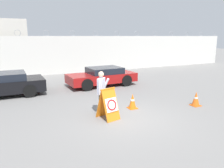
{
  "coord_description": "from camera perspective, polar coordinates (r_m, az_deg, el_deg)",
  "views": [
    {
      "loc": [
        -3.89,
        -6.91,
        3.07
      ],
      "look_at": [
        0.41,
        2.16,
        0.86
      ],
      "focal_mm": 35.0,
      "sensor_mm": 36.0,
      "label": 1
    }
  ],
  "objects": [
    {
      "name": "barricade_sign",
      "position": [
        8.22,
        -0.89,
        -5.19
      ],
      "size": [
        0.77,
        0.89,
        1.18
      ],
      "rotation": [
        0.0,
        0.0,
        0.24
      ],
      "color": "orange",
      "rests_on": "ground_plane"
    },
    {
      "name": "traffic_cone_near",
      "position": [
        9.48,
        5.39,
        -4.49
      ],
      "size": [
        0.38,
        0.38,
        0.65
      ],
      "color": "orange",
      "rests_on": "ground_plane"
    },
    {
      "name": "security_guard",
      "position": [
        8.65,
        -2.8,
        -1.72
      ],
      "size": [
        0.62,
        0.54,
        1.73
      ],
      "rotation": [
        0.0,
        0.0,
        0.9
      ],
      "color": "#232838",
      "rests_on": "ground_plane"
    },
    {
      "name": "ground_plane",
      "position": [
        8.5,
        3.76,
        -8.78
      ],
      "size": [
        90.0,
        90.0,
        0.0
      ],
      "primitive_type": "plane",
      "color": "gray"
    },
    {
      "name": "traffic_cone_mid",
      "position": [
        10.5,
        21.07,
        -3.65
      ],
      "size": [
        0.4,
        0.4,
        0.64
      ],
      "color": "orange",
      "rests_on": "ground_plane"
    },
    {
      "name": "parked_car_front_coupe",
      "position": [
        12.68,
        -27.13,
        -0.09
      ],
      "size": [
        4.41,
        2.04,
        1.22
      ],
      "rotation": [
        0.0,
        0.0,
        3.15
      ],
      "color": "black",
      "rests_on": "ground_plane"
    },
    {
      "name": "parked_car_rear_sedan",
      "position": [
        13.75,
        -2.57,
        2.05
      ],
      "size": [
        4.32,
        2.04,
        1.15
      ],
      "rotation": [
        0.0,
        0.0,
        3.18
      ],
      "color": "black",
      "rests_on": "ground_plane"
    },
    {
      "name": "perimeter_wall",
      "position": [
        18.54,
        -13.3,
        7.36
      ],
      "size": [
        36.0,
        0.3,
        3.54
      ],
      "color": "silver",
      "rests_on": "ground_plane"
    }
  ]
}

